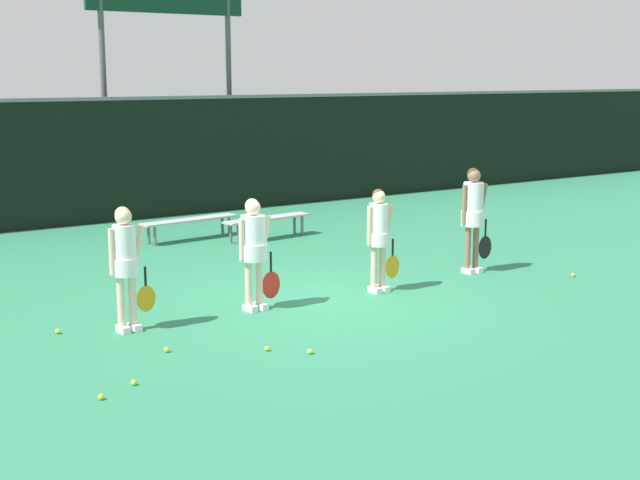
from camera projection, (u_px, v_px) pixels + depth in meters
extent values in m
plane|color=#2D7F56|center=(322.00, 299.00, 13.39)|extent=(140.00, 140.00, 0.00)
cube|color=black|center=(105.00, 162.00, 20.08)|extent=(60.00, 0.06, 2.75)
cube|color=slate|center=(102.00, 99.00, 19.82)|extent=(60.00, 0.08, 0.08)
cylinder|color=#515156|center=(104.00, 86.00, 21.12)|extent=(0.14, 0.14, 6.08)
cylinder|color=#515156|center=(229.00, 85.00, 23.01)|extent=(0.14, 0.14, 6.08)
cube|color=#B2B2B7|center=(267.00, 218.00, 18.18)|extent=(2.04, 0.59, 0.04)
cylinder|color=slate|center=(294.00, 224.00, 18.85)|extent=(0.06, 0.06, 0.41)
cylinder|color=slate|center=(302.00, 226.00, 18.67)|extent=(0.06, 0.06, 0.41)
cylinder|color=slate|center=(231.00, 233.00, 17.79)|extent=(0.06, 0.06, 0.41)
cylinder|color=slate|center=(238.00, 235.00, 17.60)|extent=(0.06, 0.06, 0.41)
cube|color=#B2B2B7|center=(190.00, 220.00, 18.12)|extent=(2.18, 0.57, 0.04)
cylinder|color=slate|center=(222.00, 225.00, 18.81)|extent=(0.06, 0.06, 0.39)
cylinder|color=slate|center=(229.00, 226.00, 18.62)|extent=(0.06, 0.06, 0.39)
cylinder|color=slate|center=(149.00, 234.00, 17.69)|extent=(0.06, 0.06, 0.39)
cylinder|color=slate|center=(155.00, 236.00, 17.50)|extent=(0.06, 0.06, 0.39)
cylinder|color=beige|center=(133.00, 301.00, 11.72)|extent=(0.10, 0.10, 0.79)
cylinder|color=beige|center=(121.00, 303.00, 11.62)|extent=(0.10, 0.10, 0.79)
cube|color=white|center=(135.00, 327.00, 11.77)|extent=(0.12, 0.25, 0.09)
cube|color=white|center=(123.00, 329.00, 11.66)|extent=(0.12, 0.25, 0.09)
cylinder|color=white|center=(125.00, 267.00, 11.59)|extent=(0.35, 0.35, 0.23)
cylinder|color=white|center=(125.00, 249.00, 11.54)|extent=(0.30, 0.30, 0.63)
sphere|color=beige|center=(123.00, 217.00, 11.46)|extent=(0.22, 0.22, 0.22)
sphere|color=#D8B772|center=(122.00, 214.00, 11.48)|extent=(0.20, 0.20, 0.20)
cylinder|color=beige|center=(138.00, 248.00, 11.66)|extent=(0.20, 0.09, 0.60)
cylinder|color=beige|center=(112.00, 252.00, 11.44)|extent=(0.08, 0.08, 0.60)
cylinder|color=black|center=(145.00, 276.00, 11.77)|extent=(0.03, 0.03, 0.26)
ellipsoid|color=orange|center=(146.00, 299.00, 11.82)|extent=(0.27, 0.03, 0.36)
cylinder|color=beige|center=(259.00, 283.00, 12.79)|extent=(0.10, 0.10, 0.77)
cylinder|color=beige|center=(249.00, 285.00, 12.67)|extent=(0.10, 0.10, 0.77)
cube|color=white|center=(261.00, 306.00, 12.83)|extent=(0.14, 0.25, 0.09)
cube|color=white|center=(250.00, 308.00, 12.71)|extent=(0.14, 0.25, 0.09)
cylinder|color=white|center=(253.00, 252.00, 12.65)|extent=(0.40, 0.40, 0.24)
cylinder|color=white|center=(253.00, 237.00, 12.60)|extent=(0.35, 0.35, 0.61)
sphere|color=beige|center=(253.00, 208.00, 12.53)|extent=(0.22, 0.22, 0.22)
sphere|color=#D8B772|center=(252.00, 206.00, 12.54)|extent=(0.20, 0.20, 0.20)
cylinder|color=beige|center=(265.00, 236.00, 12.75)|extent=(0.20, 0.10, 0.58)
cylinder|color=beige|center=(242.00, 239.00, 12.47)|extent=(0.08, 0.08, 0.58)
cylinder|color=black|center=(271.00, 262.00, 12.85)|extent=(0.03, 0.03, 0.29)
ellipsoid|color=red|center=(271.00, 285.00, 12.92)|extent=(0.30, 0.03, 0.40)
cylinder|color=beige|center=(382.00, 267.00, 13.84)|extent=(0.10, 0.10, 0.76)
cylinder|color=beige|center=(374.00, 268.00, 13.75)|extent=(0.10, 0.10, 0.76)
cube|color=white|center=(383.00, 289.00, 13.87)|extent=(0.11, 0.24, 0.09)
cube|color=white|center=(375.00, 290.00, 13.78)|extent=(0.11, 0.24, 0.09)
cylinder|color=white|center=(379.00, 239.00, 13.71)|extent=(0.34, 0.34, 0.20)
cylinder|color=white|center=(379.00, 224.00, 13.66)|extent=(0.30, 0.30, 0.62)
sphere|color=beige|center=(379.00, 197.00, 13.59)|extent=(0.20, 0.20, 0.20)
sphere|color=#4C331E|center=(378.00, 195.00, 13.60)|extent=(0.19, 0.19, 0.19)
cylinder|color=beige|center=(388.00, 223.00, 13.77)|extent=(0.20, 0.08, 0.60)
cylinder|color=beige|center=(369.00, 226.00, 13.57)|extent=(0.08, 0.08, 0.59)
cylinder|color=black|center=(393.00, 247.00, 13.87)|extent=(0.03, 0.03, 0.26)
ellipsoid|color=orange|center=(392.00, 267.00, 13.93)|extent=(0.27, 0.03, 0.36)
cylinder|color=#8C664C|center=(476.00, 247.00, 15.18)|extent=(0.10, 0.10, 0.85)
cylinder|color=#8C664C|center=(468.00, 249.00, 15.07)|extent=(0.10, 0.10, 0.85)
cube|color=white|center=(476.00, 270.00, 15.22)|extent=(0.11, 0.24, 0.09)
cube|color=white|center=(468.00, 271.00, 15.12)|extent=(0.11, 0.24, 0.09)
cylinder|color=white|center=(473.00, 218.00, 15.03)|extent=(0.39, 0.39, 0.26)
cylinder|color=white|center=(473.00, 203.00, 14.98)|extent=(0.34, 0.34, 0.70)
sphere|color=#8C664C|center=(474.00, 176.00, 14.90)|extent=(0.22, 0.22, 0.22)
sphere|color=#4C331E|center=(473.00, 174.00, 14.91)|extent=(0.20, 0.20, 0.20)
cylinder|color=#8C664C|center=(482.00, 203.00, 15.10)|extent=(0.21, 0.08, 0.67)
cylinder|color=#8C664C|center=(464.00, 205.00, 14.87)|extent=(0.08, 0.08, 0.66)
cylinder|color=black|center=(486.00, 227.00, 15.21)|extent=(0.03, 0.03, 0.29)
ellipsoid|color=black|center=(485.00, 247.00, 15.27)|extent=(0.31, 0.03, 0.40)
sphere|color=#CCE033|center=(573.00, 275.00, 14.86)|extent=(0.07, 0.07, 0.07)
sphere|color=#CCE033|center=(167.00, 350.00, 10.84)|extent=(0.07, 0.07, 0.07)
sphere|color=#CCE033|center=(310.00, 351.00, 10.77)|extent=(0.07, 0.07, 0.07)
sphere|color=#CCE033|center=(101.00, 397.00, 9.26)|extent=(0.07, 0.07, 0.07)
sphere|color=#CCE033|center=(58.00, 331.00, 11.61)|extent=(0.07, 0.07, 0.07)
sphere|color=#CCE033|center=(267.00, 349.00, 10.89)|extent=(0.06, 0.06, 0.06)
sphere|color=#CCE033|center=(134.00, 383.00, 9.69)|extent=(0.07, 0.07, 0.07)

